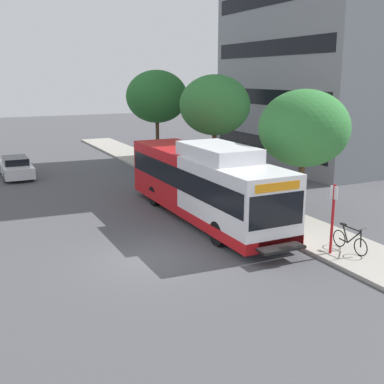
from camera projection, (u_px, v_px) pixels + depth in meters
The scene contains 9 objects.
ground_plane at pixel (94, 207), 24.53m from camera, with size 120.00×120.00×0.00m, color #4C4C51.
sidewalk_curb at pixel (233, 200), 25.75m from camera, with size 3.00×56.00×0.14m, color #A8A399.
transit_bus at pixel (203, 183), 22.12m from camera, with size 2.58×12.25×3.65m.
bus_stop_sign_pole at pixel (333, 214), 17.43m from camera, with size 0.10×0.36×2.60m.
bicycle_parked at pixel (350, 240), 17.88m from camera, with size 0.52×1.76×1.02m.
street_tree_near_stop at pixel (304, 128), 21.60m from camera, with size 4.09×4.09×5.83m.
street_tree_mid_block at pixel (215, 105), 28.68m from camera, with size 4.22×4.22×6.48m.
street_tree_far_block at pixel (157, 97), 36.83m from camera, with size 4.70×4.70×6.84m.
parked_car_far_lane at pixel (16, 167), 31.65m from camera, with size 1.80×4.50×1.33m.
Camera 1 is at (-5.89, -15.45, 6.51)m, focal length 45.01 mm.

